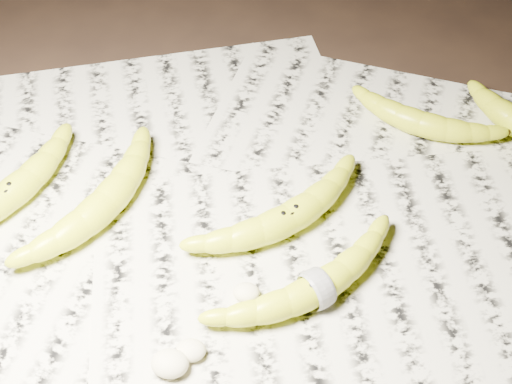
# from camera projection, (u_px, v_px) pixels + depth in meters

# --- Properties ---
(ground) EXTENTS (3.00, 3.00, 0.00)m
(ground) POSITION_uv_depth(u_px,v_px,m) (264.00, 243.00, 0.82)
(ground) COLOR black
(ground) RESTS_ON ground
(newspaper_patch) EXTENTS (0.90, 0.70, 0.01)m
(newspaper_patch) POSITION_uv_depth(u_px,v_px,m) (238.00, 232.00, 0.83)
(newspaper_patch) COLOR beige
(newspaper_patch) RESTS_ON ground
(banana_left_a) EXTENTS (0.17, 0.22, 0.04)m
(banana_left_a) POSITION_uv_depth(u_px,v_px,m) (5.00, 196.00, 0.83)
(banana_left_a) COLOR yellow
(banana_left_a) RESTS_ON newspaper_patch
(banana_left_b) EXTENTS (0.15, 0.22, 0.04)m
(banana_left_b) POSITION_uv_depth(u_px,v_px,m) (104.00, 201.00, 0.83)
(banana_left_b) COLOR yellow
(banana_left_b) RESTS_ON newspaper_patch
(banana_center) EXTENTS (0.20, 0.18, 0.04)m
(banana_center) POSITION_uv_depth(u_px,v_px,m) (288.00, 217.00, 0.81)
(banana_center) COLOR yellow
(banana_center) RESTS_ON newspaper_patch
(banana_taped) EXTENTS (0.20, 0.18, 0.04)m
(banana_taped) POSITION_uv_depth(u_px,v_px,m) (317.00, 287.00, 0.75)
(banana_taped) COLOR yellow
(banana_taped) RESTS_ON newspaper_patch
(banana_upper_a) EXTENTS (0.18, 0.11, 0.03)m
(banana_upper_a) POSITION_uv_depth(u_px,v_px,m) (422.00, 121.00, 0.92)
(banana_upper_a) COLOR yellow
(banana_upper_a) RESTS_ON newspaper_patch
(measuring_tape) EXTENTS (0.03, 0.04, 0.05)m
(measuring_tape) POSITION_uv_depth(u_px,v_px,m) (317.00, 287.00, 0.75)
(measuring_tape) COLOR white
(measuring_tape) RESTS_ON newspaper_patch
(flesh_chunk_a) EXTENTS (0.04, 0.03, 0.02)m
(flesh_chunk_a) POSITION_uv_depth(u_px,v_px,m) (170.00, 362.00, 0.70)
(flesh_chunk_a) COLOR beige
(flesh_chunk_a) RESTS_ON newspaper_patch
(flesh_chunk_b) EXTENTS (0.03, 0.03, 0.02)m
(flesh_chunk_b) POSITION_uv_depth(u_px,v_px,m) (191.00, 348.00, 0.71)
(flesh_chunk_b) COLOR beige
(flesh_chunk_b) RESTS_ON newspaper_patch
(flesh_chunk_c) EXTENTS (0.03, 0.02, 0.02)m
(flesh_chunk_c) POSITION_uv_depth(u_px,v_px,m) (246.00, 290.00, 0.76)
(flesh_chunk_c) COLOR beige
(flesh_chunk_c) RESTS_ON newspaper_patch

